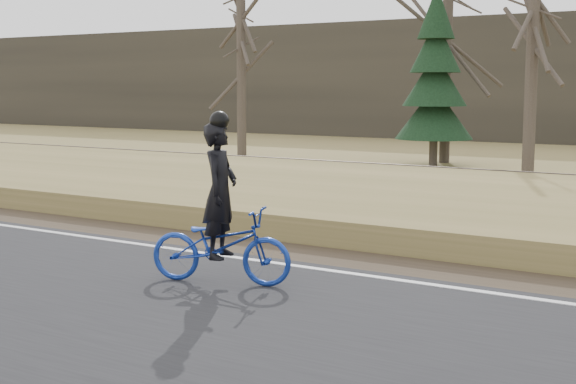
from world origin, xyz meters
The scene contains 8 objects.
ground centered at (0.00, 0.00, 0.00)m, with size 120.00×120.00×0.00m, color #95804B.
road centered at (0.00, -2.50, 0.03)m, with size 120.00×6.00×0.06m, color black.
edge_line centered at (0.00, 0.20, 0.07)m, with size 120.00×0.12×0.01m, color silver.
cyclist centered at (-4.14, -1.19, 0.79)m, with size 2.06×1.20×2.30m.
bare_tree_far_left centered at (-15.24, 14.98, 3.40)m, with size 0.36×0.36×6.80m, color #50453A.
bare_tree_left centered at (-8.06, 17.14, 4.51)m, with size 0.36×0.36×9.02m, color #50453A.
bare_tree_near_left centered at (-4.33, 14.25, 3.54)m, with size 0.36×0.36×7.07m, color #50453A.
conifer centered at (-7.98, 15.92, 2.83)m, with size 2.60×2.60×5.99m.
Camera 1 is at (2.17, -9.60, 2.68)m, focal length 50.00 mm.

